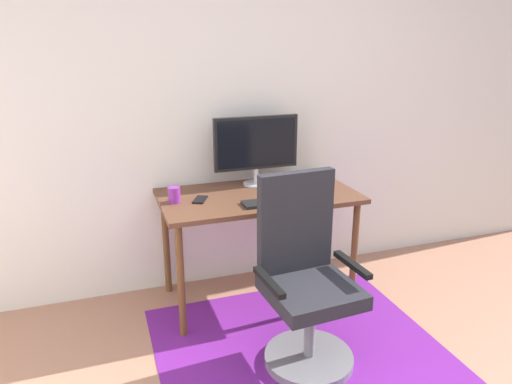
# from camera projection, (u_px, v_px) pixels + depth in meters

# --- Properties ---
(wall_back) EXTENTS (6.00, 0.10, 2.60)m
(wall_back) POSITION_uv_depth(u_px,v_px,m) (253.00, 101.00, 3.33)
(wall_back) COLOR silver
(wall_back) RESTS_ON ground
(area_rug) EXTENTS (1.61, 1.45, 0.01)m
(area_rug) POSITION_uv_depth(u_px,v_px,m) (301.00, 351.00, 2.75)
(area_rug) COLOR #651B7E
(area_rug) RESTS_ON ground
(desk) EXTENTS (1.27, 0.68, 0.76)m
(desk) POSITION_uv_depth(u_px,v_px,m) (258.00, 206.00, 3.13)
(desk) COLOR brown
(desk) RESTS_ON ground
(monitor) EXTENTS (0.58, 0.18, 0.47)m
(monitor) POSITION_uv_depth(u_px,v_px,m) (256.00, 145.00, 3.21)
(monitor) COLOR #B2B2B7
(monitor) RESTS_ON desk
(keyboard) EXTENTS (0.43, 0.13, 0.02)m
(keyboard) POSITION_uv_depth(u_px,v_px,m) (277.00, 201.00, 2.93)
(keyboard) COLOR black
(keyboard) RESTS_ON desk
(computer_mouse) EXTENTS (0.06, 0.10, 0.03)m
(computer_mouse) POSITION_uv_depth(u_px,v_px,m) (325.00, 192.00, 3.08)
(computer_mouse) COLOR white
(computer_mouse) RESTS_ON desk
(coffee_cup) EXTENTS (0.08, 0.08, 0.10)m
(coffee_cup) POSITION_uv_depth(u_px,v_px,m) (174.00, 195.00, 2.93)
(coffee_cup) COLOR #79288C
(coffee_cup) RESTS_ON desk
(cell_phone) EXTENTS (0.12, 0.16, 0.01)m
(cell_phone) POSITION_uv_depth(u_px,v_px,m) (200.00, 200.00, 2.98)
(cell_phone) COLOR black
(cell_phone) RESTS_ON desk
(office_chair) EXTENTS (0.56, 0.49, 1.05)m
(office_chair) POSITION_uv_depth(u_px,v_px,m) (305.00, 288.00, 2.58)
(office_chair) COLOR slate
(office_chair) RESTS_ON ground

